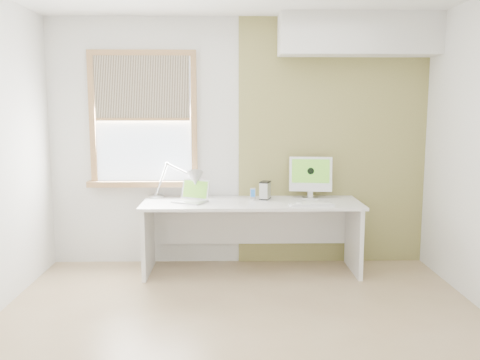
{
  "coord_description": "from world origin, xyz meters",
  "views": [
    {
      "loc": [
        -0.1,
        -3.68,
        1.68
      ],
      "look_at": [
        0.0,
        1.05,
        1.0
      ],
      "focal_mm": 38.25,
      "sensor_mm": 36.0,
      "label": 1
    }
  ],
  "objects_px": {
    "desk": "(251,219)",
    "laptop": "(192,196)",
    "imac": "(311,175)",
    "external_drive": "(265,190)",
    "desk_lamp": "(188,181)"
  },
  "relations": [
    {
      "from": "imac",
      "to": "external_drive",
      "type": "bearing_deg",
      "value": -173.29
    },
    {
      "from": "desk",
      "to": "laptop",
      "type": "xyz_separation_m",
      "value": [
        -0.6,
        -0.04,
        0.25
      ]
    },
    {
      "from": "laptop",
      "to": "desk",
      "type": "bearing_deg",
      "value": 3.88
    },
    {
      "from": "desk",
      "to": "imac",
      "type": "xyz_separation_m",
      "value": [
        0.63,
        0.14,
        0.44
      ]
    },
    {
      "from": "desk",
      "to": "imac",
      "type": "bearing_deg",
      "value": 12.86
    },
    {
      "from": "imac",
      "to": "desk_lamp",
      "type": "bearing_deg",
      "value": -176.29
    },
    {
      "from": "laptop",
      "to": "imac",
      "type": "xyz_separation_m",
      "value": [
        1.22,
        0.18,
        0.19
      ]
    },
    {
      "from": "laptop",
      "to": "imac",
      "type": "distance_m",
      "value": 1.25
    },
    {
      "from": "external_drive",
      "to": "imac",
      "type": "relative_size",
      "value": 0.42
    },
    {
      "from": "external_drive",
      "to": "desk",
      "type": "bearing_deg",
      "value": -149.51
    },
    {
      "from": "desk",
      "to": "external_drive",
      "type": "bearing_deg",
      "value": 30.49
    },
    {
      "from": "imac",
      "to": "desk",
      "type": "bearing_deg",
      "value": -167.14
    },
    {
      "from": "desk",
      "to": "imac",
      "type": "height_order",
      "value": "imac"
    },
    {
      "from": "desk",
      "to": "external_drive",
      "type": "xyz_separation_m",
      "value": [
        0.15,
        0.09,
        0.29
      ]
    },
    {
      "from": "desk",
      "to": "laptop",
      "type": "bearing_deg",
      "value": -176.12
    }
  ]
}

